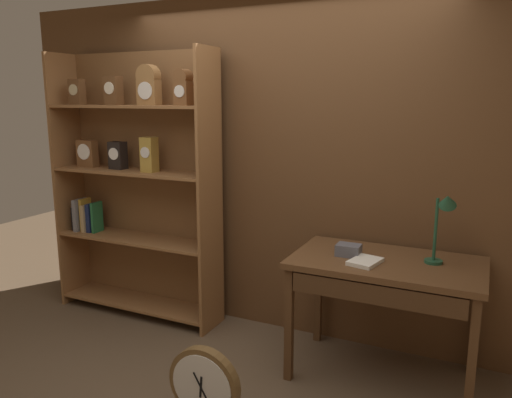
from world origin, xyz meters
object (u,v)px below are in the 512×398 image
Objects in this scene: bookshelf at (135,182)px; round_clock_large at (204,386)px; toolbox_small at (349,250)px; open_repair_manual at (365,261)px; workbench at (385,276)px; desk_lamp at (443,216)px.

round_clock_large is (1.33, -1.12, -0.89)m from bookshelf.
toolbox_small is 0.71× the size of open_repair_manual.
toolbox_small is 0.33× the size of round_clock_large.
workbench is at bearing -2.05° from toolbox_small.
workbench is at bearing 48.98° from round_clock_large.
workbench is (2.13, -0.20, -0.42)m from bookshelf.
bookshelf is at bearing 174.70° from workbench.
open_repair_manual is at bearing -159.61° from desk_lamp.
desk_lamp is at bearing 5.08° from toolbox_small.
bookshelf is 2.06m from open_repair_manual.
toolbox_small is at bearing 59.23° from round_clock_large.
bookshelf reaches higher than workbench.
desk_lamp is 1.73m from round_clock_large.
bookshelf is 4.65× the size of round_clock_large.
workbench is 5.43× the size of open_repair_manual.
desk_lamp reaches higher than open_repair_manual.
bookshelf reaches higher than desk_lamp.
round_clock_large is at bearing -117.51° from open_repair_manual.
workbench is 0.19m from open_repair_manual.
toolbox_small is at bearing 177.95° from workbench.
open_repair_manual is (2.02, -0.30, -0.31)m from bookshelf.
bookshelf is 10.01× the size of open_repair_manual.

